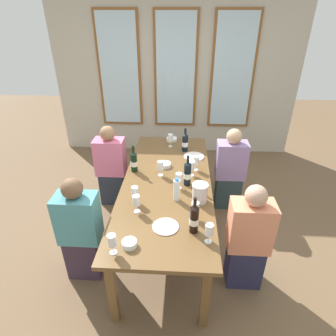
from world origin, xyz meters
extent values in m
plane|color=brown|center=(0.00, 0.00, 0.00)|extent=(12.00, 12.00, 0.00)
cube|color=#B7B19F|center=(0.00, 2.37, 1.45)|extent=(4.14, 0.06, 2.90)
cube|color=brown|center=(-0.95, 2.33, 1.45)|extent=(0.72, 0.03, 1.88)
cube|color=silver|center=(-0.95, 2.31, 1.45)|extent=(0.64, 0.01, 1.80)
cube|color=brown|center=(0.00, 2.33, 1.45)|extent=(0.72, 0.03, 1.88)
cube|color=silver|center=(0.00, 2.31, 1.45)|extent=(0.64, 0.01, 1.80)
cube|color=brown|center=(0.95, 2.33, 1.45)|extent=(0.72, 0.03, 1.88)
cube|color=silver|center=(0.95, 2.31, 1.45)|extent=(0.64, 0.01, 1.80)
cube|color=brown|center=(0.00, 0.00, 0.72)|extent=(0.94, 2.39, 0.04)
cube|color=brown|center=(-0.38, -1.10, 0.35)|extent=(0.07, 0.07, 0.70)
cube|color=brown|center=(0.38, -1.10, 0.35)|extent=(0.07, 0.07, 0.70)
cube|color=brown|center=(-0.38, 1.10, 0.35)|extent=(0.07, 0.07, 0.70)
cube|color=brown|center=(0.38, 1.10, 0.35)|extent=(0.07, 0.07, 0.70)
cylinder|color=white|center=(0.03, -0.73, 0.74)|extent=(0.23, 0.23, 0.01)
cylinder|color=white|center=(0.30, 0.60, 0.74)|extent=(0.26, 0.26, 0.01)
cylinder|color=silver|center=(0.34, -0.34, 0.82)|extent=(0.14, 0.14, 0.17)
cylinder|color=silver|center=(0.34, -0.34, 0.92)|extent=(0.16, 0.16, 0.02)
cylinder|color=black|center=(-0.39, 0.20, 0.85)|extent=(0.07, 0.08, 0.22)
cone|color=black|center=(-0.39, 0.20, 0.97)|extent=(0.07, 0.08, 0.02)
cylinder|color=black|center=(-0.39, 0.20, 1.02)|extent=(0.03, 0.03, 0.08)
cylinder|color=white|center=(-0.39, 0.20, 0.84)|extent=(0.08, 0.08, 0.06)
cylinder|color=black|center=(0.27, -0.77, 0.86)|extent=(0.07, 0.07, 0.24)
cone|color=black|center=(0.27, -0.77, 0.99)|extent=(0.07, 0.07, 0.02)
cylinder|color=black|center=(0.27, -0.77, 1.04)|extent=(0.03, 0.03, 0.08)
cylinder|color=white|center=(0.27, -0.77, 0.85)|extent=(0.08, 0.08, 0.06)
cylinder|color=black|center=(0.22, -0.05, 0.86)|extent=(0.07, 0.08, 0.24)
cone|color=black|center=(0.22, -0.05, 0.99)|extent=(0.07, 0.08, 0.02)
cylinder|color=black|center=(0.22, -0.05, 1.04)|extent=(0.03, 0.03, 0.08)
cylinder|color=white|center=(0.22, -0.05, 0.85)|extent=(0.08, 0.08, 0.06)
cylinder|color=black|center=(0.19, 0.77, 0.85)|extent=(0.08, 0.07, 0.22)
cone|color=black|center=(0.19, 0.77, 0.97)|extent=(0.08, 0.07, 0.02)
cylinder|color=black|center=(0.19, 0.77, 1.02)|extent=(0.03, 0.03, 0.08)
cylinder|color=white|center=(0.19, 0.77, 0.84)|extent=(0.08, 0.08, 0.06)
cylinder|color=white|center=(-0.05, 0.33, 0.76)|extent=(0.15, 0.15, 0.05)
cylinder|color=white|center=(-0.23, -0.97, 0.77)|extent=(0.12, 0.12, 0.05)
cylinder|color=white|center=(0.00, 1.09, 0.76)|extent=(0.15, 0.15, 0.04)
cylinder|color=white|center=(0.11, -0.33, 0.85)|extent=(0.06, 0.06, 0.22)
cylinder|color=blue|center=(0.11, -0.33, 0.97)|extent=(0.04, 0.04, 0.02)
cylinder|color=white|center=(0.32, 0.26, 0.74)|extent=(0.06, 0.06, 0.00)
cylinder|color=white|center=(0.32, 0.26, 0.78)|extent=(0.01, 0.01, 0.07)
cylinder|color=white|center=(0.32, 0.26, 0.87)|extent=(0.07, 0.07, 0.09)
cylinder|color=white|center=(0.26, 0.14, 0.74)|extent=(0.06, 0.06, 0.00)
cylinder|color=white|center=(0.26, 0.14, 0.78)|extent=(0.01, 0.01, 0.07)
cylinder|color=white|center=(0.26, 0.14, 0.87)|extent=(0.07, 0.07, 0.09)
cylinder|color=maroon|center=(0.26, 0.14, 0.83)|extent=(0.06, 0.06, 0.03)
cylinder|color=white|center=(-0.34, -1.05, 0.74)|extent=(0.06, 0.06, 0.00)
cylinder|color=white|center=(-0.34, -1.05, 0.78)|extent=(0.01, 0.01, 0.07)
cylinder|color=white|center=(-0.34, -1.05, 0.87)|extent=(0.07, 0.07, 0.09)
cylinder|color=maroon|center=(-0.34, -1.05, 0.84)|extent=(0.06, 0.06, 0.04)
cylinder|color=white|center=(-0.24, -0.54, 0.74)|extent=(0.06, 0.06, 0.00)
cylinder|color=white|center=(-0.24, -0.54, 0.78)|extent=(0.01, 0.01, 0.07)
cylinder|color=white|center=(-0.24, -0.54, 0.87)|extent=(0.07, 0.07, 0.09)
cylinder|color=maroon|center=(-0.24, -0.54, 0.83)|extent=(0.06, 0.06, 0.03)
cylinder|color=white|center=(-0.08, 0.12, 0.74)|extent=(0.06, 0.06, 0.00)
cylinder|color=white|center=(-0.08, 0.12, 0.78)|extent=(0.01, 0.01, 0.07)
cylinder|color=white|center=(-0.08, 0.12, 0.87)|extent=(0.07, 0.07, 0.09)
cylinder|color=beige|center=(-0.08, 0.12, 0.83)|extent=(0.06, 0.06, 0.03)
cylinder|color=white|center=(-0.01, 0.89, 0.74)|extent=(0.06, 0.06, 0.00)
cylinder|color=white|center=(-0.01, 0.89, 0.78)|extent=(0.01, 0.01, 0.07)
cylinder|color=white|center=(-0.01, 0.89, 0.87)|extent=(0.07, 0.07, 0.09)
cylinder|color=#590C19|center=(-0.01, 0.89, 0.84)|extent=(0.06, 0.06, 0.04)
cylinder|color=white|center=(0.13, -0.12, 0.74)|extent=(0.06, 0.06, 0.00)
cylinder|color=white|center=(0.13, -0.12, 0.78)|extent=(0.01, 0.01, 0.07)
cylinder|color=white|center=(0.13, -0.12, 0.87)|extent=(0.07, 0.07, 0.09)
cylinder|color=white|center=(0.39, -0.89, 0.74)|extent=(0.06, 0.06, 0.00)
cylinder|color=white|center=(0.39, -0.89, 0.78)|extent=(0.01, 0.01, 0.07)
cylinder|color=white|center=(0.39, -0.89, 0.87)|extent=(0.07, 0.07, 0.09)
cylinder|color=maroon|center=(0.39, -0.89, 0.83)|extent=(0.06, 0.06, 0.02)
cylinder|color=white|center=(-0.28, -0.40, 0.74)|extent=(0.06, 0.06, 0.00)
cylinder|color=white|center=(-0.28, -0.40, 0.78)|extent=(0.01, 0.01, 0.07)
cylinder|color=white|center=(-0.28, -0.40, 0.87)|extent=(0.07, 0.07, 0.09)
cylinder|color=white|center=(0.28, -0.61, 0.74)|extent=(0.06, 0.06, 0.00)
cylinder|color=white|center=(0.28, -0.61, 0.78)|extent=(0.01, 0.01, 0.07)
cylinder|color=white|center=(0.28, -0.61, 0.87)|extent=(0.07, 0.07, 0.09)
cube|color=#262C38|center=(-0.78, 0.63, 0.23)|extent=(0.32, 0.24, 0.45)
cube|color=#DC6B90|center=(-0.78, 0.63, 0.69)|extent=(0.38, 0.24, 0.48)
sphere|color=#976D4B|center=(-0.78, 0.63, 1.02)|extent=(0.19, 0.19, 0.19)
cube|color=#28393C|center=(0.78, 0.63, 0.23)|extent=(0.32, 0.24, 0.45)
cube|color=#9177AC|center=(0.78, 0.63, 0.69)|extent=(0.38, 0.24, 0.48)
sphere|color=tan|center=(0.78, 0.63, 1.02)|extent=(0.19, 0.19, 0.19)
cube|color=#39293A|center=(-0.78, -0.60, 0.23)|extent=(0.32, 0.24, 0.45)
cube|color=teal|center=(-0.78, -0.60, 0.69)|extent=(0.38, 0.24, 0.48)
sphere|color=brown|center=(-0.78, -0.60, 1.02)|extent=(0.19, 0.19, 0.19)
cube|color=#252542|center=(0.78, -0.62, 0.23)|extent=(0.32, 0.24, 0.45)
cube|color=#E28661|center=(0.78, -0.62, 0.69)|extent=(0.38, 0.24, 0.48)
sphere|color=tan|center=(0.78, -0.62, 1.02)|extent=(0.19, 0.19, 0.19)
camera|label=1|loc=(0.17, -2.58, 2.36)|focal=30.16mm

